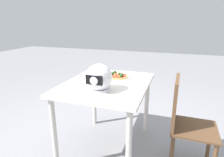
# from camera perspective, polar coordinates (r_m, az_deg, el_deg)

# --- Properties ---
(ground_plane) EXTENTS (14.00, 14.00, 0.00)m
(ground_plane) POSITION_cam_1_polar(r_m,az_deg,el_deg) (2.33, -1.36, -19.64)
(ground_plane) COLOR gray
(dining_table) EXTENTS (0.83, 1.03, 0.78)m
(dining_table) POSITION_cam_1_polar(r_m,az_deg,el_deg) (2.01, -1.50, -4.02)
(dining_table) COLOR beige
(dining_table) RESTS_ON ground
(pizza_plate) EXTENTS (0.30, 0.30, 0.01)m
(pizza_plate) POSITION_cam_1_polar(r_m,az_deg,el_deg) (2.13, 1.41, 0.28)
(pizza_plate) COLOR white
(pizza_plate) RESTS_ON dining_table
(pizza) EXTENTS (0.24, 0.24, 0.06)m
(pizza) POSITION_cam_1_polar(r_m,az_deg,el_deg) (2.12, 1.43, 0.82)
(pizza) COLOR tan
(pizza) RESTS_ON pizza_plate
(motorcycle_helmet) EXTENTS (0.24, 0.24, 0.24)m
(motorcycle_helmet) POSITION_cam_1_polar(r_m,az_deg,el_deg) (1.73, -3.90, 0.15)
(motorcycle_helmet) COLOR silver
(motorcycle_helmet) RESTS_ON dining_table
(chair_side) EXTENTS (0.41, 0.41, 0.90)m
(chair_side) POSITION_cam_1_polar(r_m,az_deg,el_deg) (1.93, 20.59, -11.45)
(chair_side) COLOR brown
(chair_side) RESTS_ON ground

